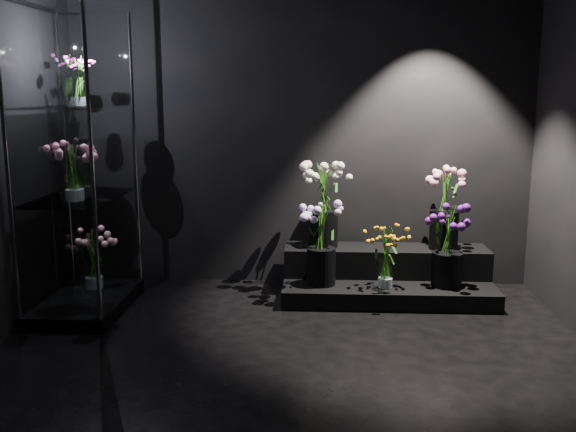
{
  "coord_description": "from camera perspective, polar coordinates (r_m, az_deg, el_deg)",
  "views": [
    {
      "loc": [
        0.19,
        -3.61,
        1.7
      ],
      "look_at": [
        -0.07,
        1.2,
        0.76
      ],
      "focal_mm": 40.0,
      "sensor_mm": 36.0,
      "label": 1
    }
  ],
  "objects": [
    {
      "name": "bouquet_case_pink",
      "position": [
        4.97,
        -18.54,
        3.88
      ],
      "size": [
        0.29,
        0.29,
        0.43
      ],
      "rotation": [
        0.0,
        0.0,
        -0.02
      ],
      "color": "white",
      "rests_on": "display_case"
    },
    {
      "name": "bouquet_case_magenta",
      "position": [
        5.2,
        -17.99,
        11.4
      ],
      "size": [
        0.29,
        0.29,
        0.37
      ],
      "rotation": [
        0.0,
        0.0,
        -0.4
      ],
      "color": "white",
      "rests_on": "display_case"
    },
    {
      "name": "display_case",
      "position": [
        5.13,
        -18.2,
        4.45
      ],
      "size": [
        0.63,
        1.05,
        2.32
      ],
      "color": "black",
      "rests_on": "floor"
    },
    {
      "name": "bouquet_cream_roses",
      "position": [
        5.45,
        3.18,
        1.57
      ],
      "size": [
        0.43,
        0.43,
        0.72
      ],
      "rotation": [
        0.0,
        0.0,
        -0.1
      ],
      "color": "black",
      "rests_on": "display_riser"
    },
    {
      "name": "bouquet_purple",
      "position": [
        5.3,
        14.04,
        -2.29
      ],
      "size": [
        0.42,
        0.42,
        0.65
      ],
      "rotation": [
        0.0,
        0.0,
        -0.29
      ],
      "color": "black",
      "rests_on": "display_riser"
    },
    {
      "name": "display_riser",
      "position": [
        5.52,
        8.74,
        -5.29
      ],
      "size": [
        1.73,
        0.77,
        0.38
      ],
      "color": "black",
      "rests_on": "floor"
    },
    {
      "name": "bouquet_case_base_pink",
      "position": [
        5.47,
        -16.98,
        -3.48
      ],
      "size": [
        0.34,
        0.34,
        0.51
      ],
      "rotation": [
        0.0,
        0.0,
        0.07
      ],
      "color": "white",
      "rests_on": "display_case"
    },
    {
      "name": "wall_front",
      "position": [
        1.65,
        -3.62,
        0.58
      ],
      "size": [
        4.0,
        0.0,
        4.0
      ],
      "primitive_type": "plane",
      "rotation": [
        -1.57,
        0.0,
        0.0
      ],
      "color": "black",
      "rests_on": "floor"
    },
    {
      "name": "wall_back",
      "position": [
        5.62,
        1.13,
        8.01
      ],
      "size": [
        4.0,
        0.0,
        4.0
      ],
      "primitive_type": "plane",
      "rotation": [
        1.57,
        0.0,
        0.0
      ],
      "color": "black",
      "rests_on": "floor"
    },
    {
      "name": "floor",
      "position": [
        4.0,
        0.04,
        -14.11
      ],
      "size": [
        4.0,
        4.0,
        0.0
      ],
      "primitive_type": "plane",
      "color": "black",
      "rests_on": "ground"
    },
    {
      "name": "bouquet_orange_bells",
      "position": [
        5.17,
        8.7,
        -3.6
      ],
      "size": [
        0.32,
        0.32,
        0.49
      ],
      "rotation": [
        0.0,
        0.0,
        0.24
      ],
      "color": "white",
      "rests_on": "display_riser"
    },
    {
      "name": "bouquet_lilac",
      "position": [
        5.19,
        2.99,
        -2.12
      ],
      "size": [
        0.36,
        0.36,
        0.66
      ],
      "rotation": [
        0.0,
        0.0,
        -0.06
      ],
      "color": "black",
      "rests_on": "display_riser"
    },
    {
      "name": "bouquet_pink_roses",
      "position": [
        5.52,
        13.79,
        1.05
      ],
      "size": [
        0.45,
        0.45,
        0.67
      ],
      "rotation": [
        0.0,
        0.0,
        0.43
      ],
      "color": "black",
      "rests_on": "display_riser"
    }
  ]
}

